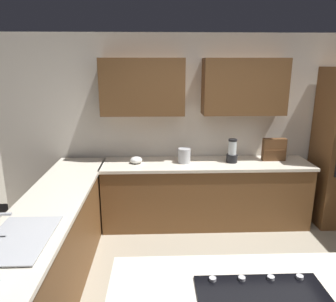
{
  "coord_description": "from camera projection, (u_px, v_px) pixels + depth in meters",
  "views": [
    {
      "loc": [
        0.77,
        2.37,
        2.19
      ],
      "look_at": [
        0.64,
        -1.32,
        1.18
      ],
      "focal_mm": 33.84,
      "sensor_mm": 36.0,
      "label": 1
    }
  ],
  "objects": [
    {
      "name": "lower_cabinets_side",
      "position": [
        55.0,
        242.0,
        3.24
      ],
      "size": [
        0.6,
        2.9,
        0.86
      ],
      "primitive_type": "cube",
      "color": "brown",
      "rests_on": "ground"
    },
    {
      "name": "countertop_side",
      "position": [
        51.0,
        202.0,
        3.12
      ],
      "size": [
        0.64,
        2.94,
        0.04
      ],
      "primitive_type": "cube",
      "color": "silver",
      "rests_on": "lower_cabinets_side"
    },
    {
      "name": "blender",
      "position": [
        232.0,
        152.0,
        4.29
      ],
      "size": [
        0.15,
        0.15,
        0.32
      ],
      "color": "black",
      "rests_on": "countertop_back"
    },
    {
      "name": "wall_back",
      "position": [
        206.0,
        118.0,
        4.47
      ],
      "size": [
        6.0,
        0.44,
        2.6
      ],
      "color": "silver",
      "rests_on": "ground"
    },
    {
      "name": "countertop_back",
      "position": [
        206.0,
        164.0,
        4.31
      ],
      "size": [
        2.84,
        0.64,
        0.04
      ],
      "primitive_type": "cube",
      "color": "silver",
      "rests_on": "lower_cabinets_back"
    },
    {
      "name": "kettle",
      "position": [
        184.0,
        156.0,
        4.27
      ],
      "size": [
        0.17,
        0.17,
        0.2
      ],
      "primitive_type": "cylinder",
      "color": "#B7BABF",
      "rests_on": "countertop_back"
    },
    {
      "name": "spice_rack",
      "position": [
        274.0,
        149.0,
        4.37
      ],
      "size": [
        0.31,
        0.11,
        0.31
      ],
      "color": "brown",
      "rests_on": "countertop_back"
    },
    {
      "name": "mixing_bowl",
      "position": [
        136.0,
        160.0,
        4.26
      ],
      "size": [
        0.16,
        0.16,
        0.09
      ],
      "primitive_type": "ellipsoid",
      "color": "white",
      "rests_on": "countertop_back"
    },
    {
      "name": "sink_unit",
      "position": [
        18.0,
        238.0,
        2.39
      ],
      "size": [
        0.46,
        0.7,
        0.23
      ],
      "color": "#515456",
      "rests_on": "countertop_side"
    },
    {
      "name": "lower_cabinets_back",
      "position": [
        205.0,
        195.0,
        4.43
      ],
      "size": [
        2.8,
        0.6,
        0.86
      ],
      "primitive_type": "cube",
      "color": "brown",
      "rests_on": "ground"
    }
  ]
}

